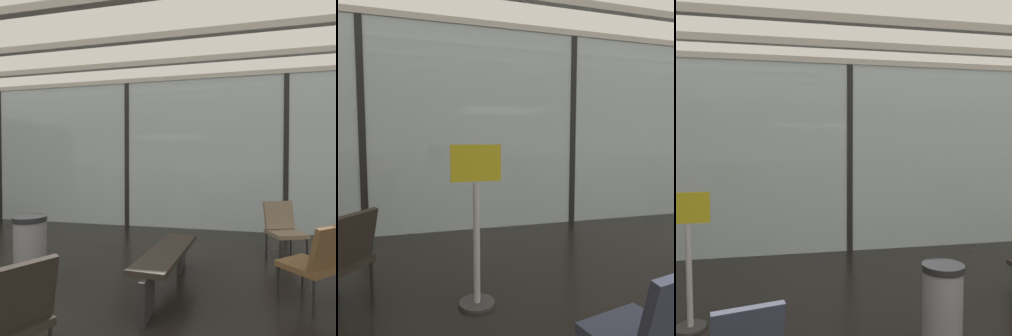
# 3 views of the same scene
# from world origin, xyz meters

# --- Properties ---
(glass_curtain_wall) EXTENTS (14.00, 0.08, 3.33)m
(glass_curtain_wall) POSITION_xyz_m (0.00, 5.20, 1.66)
(glass_curtain_wall) COLOR silver
(glass_curtain_wall) RESTS_ON ground
(window_mullion_1) EXTENTS (0.10, 0.12, 3.33)m
(window_mullion_1) POSITION_xyz_m (0.00, 5.20, 1.66)
(window_mullion_1) COLOR black
(window_mullion_1) RESTS_ON ground
(parked_airplane) EXTENTS (10.97, 3.74, 3.74)m
(parked_airplane) POSITION_xyz_m (1.52, 10.60, 1.87)
(parked_airplane) COLOR silver
(parked_airplane) RESTS_ON ground
(trash_bin) EXTENTS (0.38, 0.38, 0.86)m
(trash_bin) POSITION_xyz_m (0.10, 1.70, 0.43)
(trash_bin) COLOR slate
(trash_bin) RESTS_ON ground
(info_sign) EXTENTS (0.44, 0.32, 1.44)m
(info_sign) POSITION_xyz_m (-2.24, 2.70, 0.68)
(info_sign) COLOR #333333
(info_sign) RESTS_ON ground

